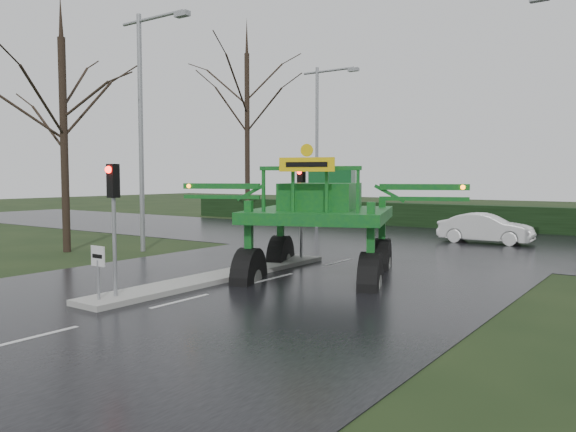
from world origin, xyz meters
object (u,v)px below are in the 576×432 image
Objects in this scene: traffic_signal_mid at (301,193)px; crop_sprayer at (251,201)px; white_sedan at (485,243)px; traffic_signal_near at (113,201)px; street_light_left_near at (145,110)px; street_light_left_far at (321,132)px; keep_left_sign at (98,264)px.

crop_sprayer is at bearing -78.26° from traffic_signal_mid.
traffic_signal_mid is at bearing 155.33° from white_sedan.
traffic_signal_near is 0.35× the size of street_light_left_near.
street_light_left_near is at bearing -90.00° from street_light_left_far.
street_light_left_near reaches higher than white_sedan.
crop_sprayer is at bearing -64.94° from street_light_left_far.
traffic_signal_near is at bearing -45.47° from street_light_left_near.
traffic_signal_mid is at bearing 81.04° from crop_sprayer.
keep_left_sign is 0.14× the size of street_light_left_near.
traffic_signal_near is 0.35× the size of street_light_left_far.
traffic_signal_mid is 11.01m from white_sedan.
traffic_signal_near is at bearing -121.26° from crop_sprayer.
crop_sprayer is 2.02× the size of white_sedan.
street_light_left_far is (0.00, 14.00, 0.00)m from street_light_left_near.
crop_sprayer is 14.51m from white_sedan.
white_sedan is at bearing -13.36° from street_light_left_far.
keep_left_sign is 0.14× the size of street_light_left_far.
traffic_signal_near is 0.40× the size of crop_sprayer.
street_light_left_far is (-6.89, 21.01, 3.40)m from traffic_signal_near.
white_sedan is at bearing 67.85° from traffic_signal_mid.
keep_left_sign reaches higher than white_sedan.
traffic_signal_near is at bearing -90.00° from traffic_signal_mid.
street_light_left_near is (-6.89, 7.50, 4.93)m from keep_left_sign.
traffic_signal_mid is (0.00, 8.99, 1.53)m from keep_left_sign.
street_light_left_near is 1.00× the size of street_light_left_far.
keep_left_sign is at bearing -90.00° from traffic_signal_mid.
street_light_left_far is at bearing 108.17° from traffic_signal_near.
street_light_left_far is 2.31× the size of white_sedan.
crop_sprayer is (7.73, -2.53, -3.54)m from street_light_left_near.
keep_left_sign is at bearing -47.41° from street_light_left_near.
keep_left_sign is 11.32m from street_light_left_near.
keep_left_sign is at bearing -90.00° from traffic_signal_near.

